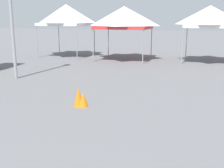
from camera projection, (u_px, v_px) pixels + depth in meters
canopy_tent_far_right at (66, 15)px, 19.95m from camera, size 3.23×3.23×3.66m
canopy_tent_far_left at (124, 18)px, 18.12m from camera, size 3.45×3.45×3.44m
canopy_tent_behind_right at (210, 17)px, 16.92m from camera, size 2.98×2.98×3.44m
traffic_cone_lot_center at (83, 99)px, 8.53m from camera, size 0.32×0.32×0.46m
traffic_cone_near_barrier at (79, 97)px, 8.58m from camera, size 0.32×0.32×0.58m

